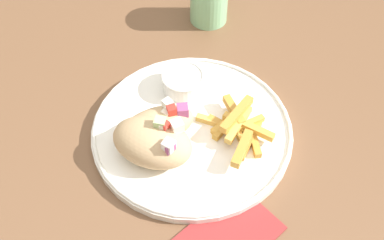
{
  "coord_description": "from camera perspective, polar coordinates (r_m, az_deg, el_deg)",
  "views": [
    {
      "loc": [
        -0.17,
        -0.38,
        1.3
      ],
      "look_at": [
        0.01,
        0.01,
        0.77
      ],
      "focal_mm": 42.0,
      "sensor_mm": 36.0,
      "label": 1
    }
  ],
  "objects": [
    {
      "name": "pita_sandwich_far",
      "position": [
        0.68,
        -4.32,
        -0.57
      ],
      "size": [
        0.12,
        0.07,
        0.05
      ],
      "rotation": [
        0.0,
        0.0,
        -0.05
      ],
      "color": "tan",
      "rests_on": "plate"
    },
    {
      "name": "pita_sandwich_near",
      "position": [
        0.65,
        -5.01,
        -2.77
      ],
      "size": [
        0.14,
        0.14,
        0.07
      ],
      "rotation": [
        0.0,
        0.0,
        -0.8
      ],
      "color": "tan",
      "rests_on": "plate"
    },
    {
      "name": "sauce_ramekin",
      "position": [
        0.74,
        -1.17,
        4.97
      ],
      "size": [
        0.07,
        0.07,
        0.03
      ],
      "color": "white",
      "rests_on": "plate"
    },
    {
      "name": "fries_pile",
      "position": [
        0.69,
        5.88,
        -0.87
      ],
      "size": [
        0.09,
        0.12,
        0.03
      ],
      "color": "gold",
      "rests_on": "plate"
    },
    {
      "name": "table",
      "position": [
        0.77,
        -0.57,
        -6.17
      ],
      "size": [
        1.14,
        1.14,
        0.73
      ],
      "color": "brown",
      "rests_on": "ground_plane"
    },
    {
      "name": "plate",
      "position": [
        0.7,
        -0.0,
        -1.24
      ],
      "size": [
        0.31,
        0.31,
        0.02
      ],
      "color": "white",
      "rests_on": "table"
    },
    {
      "name": "water_glass",
      "position": [
        0.88,
        2.17,
        14.97
      ],
      "size": [
        0.07,
        0.07,
        0.1
      ],
      "color": "#8CCC93",
      "rests_on": "table"
    }
  ]
}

